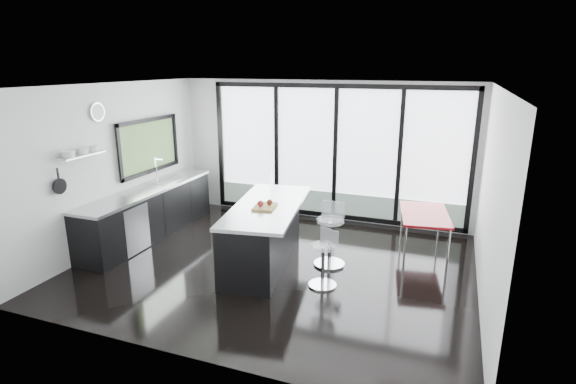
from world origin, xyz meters
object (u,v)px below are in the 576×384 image
at_px(island, 263,233).
at_px(bar_stool_far, 330,242).
at_px(bar_stool_near, 323,265).
at_px(red_table, 423,233).

xyz_separation_m(island, bar_stool_far, (1.05, 0.24, -0.10)).
height_order(bar_stool_near, bar_stool_far, bar_stool_far).
relative_size(bar_stool_near, red_table, 0.49).
xyz_separation_m(bar_stool_far, red_table, (1.35, 1.03, -0.04)).
distance_m(bar_stool_far, red_table, 1.70).
relative_size(island, bar_stool_far, 3.22).
bearing_deg(bar_stool_far, island, -167.18).
bearing_deg(red_table, bar_stool_far, -142.57).
distance_m(island, bar_stool_near, 1.25).
relative_size(island, red_table, 1.91).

